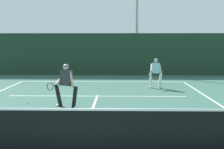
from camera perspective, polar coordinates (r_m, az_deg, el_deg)
The scene contains 11 objects.
ground_plane at distance 6.70m, azimuth -7.14°, elevation -15.25°, with size 80.00×80.00×0.00m, color #3B6659.
court_line_baseline_far at distance 16.88m, azimuth -2.01°, elevation -1.50°, with size 9.97×0.10×0.01m, color white.
court_line_service at distance 12.57m, azimuth -3.11°, elevation -4.51°, with size 8.13×0.10×0.01m, color white.
court_line_centre at distance 9.71m, azimuth -4.40°, elevation -8.05°, with size 0.10×6.40×0.01m, color white.
tennis_net at distance 6.52m, azimuth -7.21°, elevation -11.13°, with size 10.93×0.09×1.07m.
player_near at distance 10.47m, azimuth -9.60°, elevation -1.88°, with size 1.14×0.87×1.67m.
player_far at distance 14.65m, azimuth 9.08°, elevation 0.53°, with size 0.90×0.88×1.60m.
tennis_ball at distance 11.66m, azimuth -17.10°, elevation -5.61°, with size 0.07×0.07×0.07m, color #D1E033.
tennis_ball_extra at distance 13.69m, azimuth 14.46°, elevation -3.64°, with size 0.07×0.07×0.07m, color #D1E033.
back_fence_windscreen at distance 19.98m, azimuth -1.51°, elevation 4.24°, with size 20.99×0.12×3.05m, color #1E3626.
light_pole at distance 21.00m, azimuth 5.21°, elevation 12.66°, with size 0.55×0.44×7.44m.
Camera 1 is at (0.93, -6.12, 2.55)m, focal length 43.83 mm.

